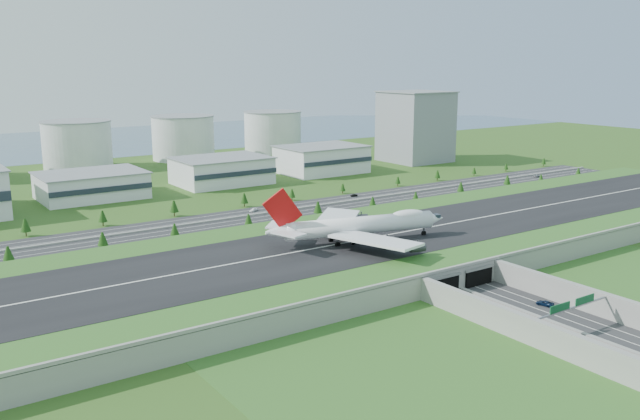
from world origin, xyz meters
TOP-DOWN VIEW (x-y plane):
  - ground at (0.00, 0.00)m, footprint 1200.00×1200.00m
  - airfield_deck at (0.00, -0.09)m, footprint 520.00×100.00m
  - underpass_road at (0.00, -99.42)m, footprint 38.80×120.40m
  - sign_gantry_near at (0.00, -95.04)m, footprint 38.70×0.70m
  - north_expressway at (0.00, 95.00)m, footprint 560.00×36.00m
  - tree_row at (-16.01, 94.68)m, footprint 508.13×48.70m
  - hangar_mid_a at (-60.00, 190.00)m, footprint 58.00×42.00m
  - hangar_mid_b at (25.00, 190.00)m, footprint 58.00×42.00m
  - hangar_mid_c at (105.00, 190.00)m, footprint 58.00×42.00m
  - office_tower at (200.00, 195.00)m, footprint 46.00×46.00m
  - fuel_tank_b at (-35.00, 310.00)m, footprint 50.00×50.00m
  - fuel_tank_c at (50.00, 310.00)m, footprint 50.00×50.00m
  - fuel_tank_d at (135.00, 310.00)m, footprint 50.00×50.00m
  - bay_water at (0.00, 480.00)m, footprint 1200.00×260.00m
  - boeing_747 at (-8.42, -1.21)m, footprint 77.81×72.69m
  - car_0 at (-8.80, -91.19)m, footprint 2.57×4.23m
  - car_1 at (-6.55, -113.43)m, footprint 2.67×5.14m
  - car_2 at (11.21, -77.12)m, footprint 4.19×6.35m
  - car_5 at (70.42, 105.52)m, footprint 4.48×2.08m
  - car_6 at (217.72, 88.16)m, footprint 5.52×2.75m
  - car_7 at (1.06, 103.84)m, footprint 5.93×4.35m

SIDE VIEW (x-z plane):
  - ground at x=0.00m, z-range 0.00..0.00m
  - bay_water at x=0.00m, z-range 0.00..0.06m
  - north_expressway at x=0.00m, z-range 0.00..0.12m
  - car_0 at x=-8.80m, z-range 0.12..1.47m
  - car_5 at x=70.42m, z-range 0.12..1.54m
  - car_6 at x=217.72m, z-range 0.12..1.62m
  - car_7 at x=1.06m, z-range 0.12..1.72m
  - car_1 at x=-6.55m, z-range 0.12..1.73m
  - car_2 at x=11.21m, z-range 0.12..1.74m
  - underpass_road at x=0.00m, z-range -0.57..7.43m
  - airfield_deck at x=0.00m, z-range -0.48..8.72m
  - tree_row at x=-16.01m, z-range 0.51..8.98m
  - sign_gantry_near at x=0.00m, z-range 2.05..11.85m
  - hangar_mid_a at x=-60.00m, z-range 0.00..15.00m
  - hangar_mid_b at x=25.00m, z-range 0.00..17.00m
  - hangar_mid_c at x=105.00m, z-range 0.00..19.00m
  - boeing_747 at x=-8.42m, z-range 2.66..27.14m
  - fuel_tank_b at x=-35.00m, z-range 0.00..35.00m
  - fuel_tank_c at x=50.00m, z-range 0.00..35.00m
  - fuel_tank_d at x=135.00m, z-range 0.00..35.00m
  - office_tower at x=200.00m, z-range 0.00..55.00m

